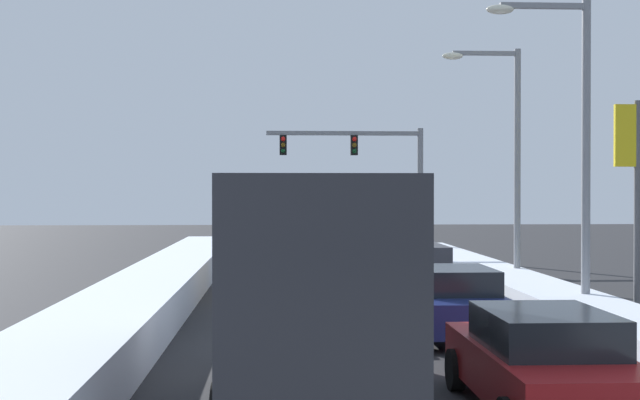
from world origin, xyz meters
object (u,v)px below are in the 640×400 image
object	(u,v)px
sedan_navy_right_lane_second	(452,301)
suv_charcoal_right_lane_third	(403,264)
traffic_light_gantry	(372,164)
sedan_red_right_lane_nearest	(542,362)
street_lamp_right_mid	(506,144)
street_lamp_right_near	(572,127)
box_truck_center_lane_nearest	(311,277)
suv_tan_center_lane_third	(292,262)
sedan_gray_center_lane_second	(299,294)

from	to	relation	value
sedan_navy_right_lane_second	suv_charcoal_right_lane_third	world-z (taller)	suv_charcoal_right_lane_third
traffic_light_gantry	sedan_red_right_lane_nearest	bearing A→B (deg)	-91.66
street_lamp_right_mid	street_lamp_right_near	bearing A→B (deg)	-92.33
sedan_red_right_lane_nearest	box_truck_center_lane_nearest	xyz separation A→B (m)	(-3.23, 0.71, 1.14)
sedan_navy_right_lane_second	box_truck_center_lane_nearest	distance (m)	6.76
suv_charcoal_right_lane_third	suv_tan_center_lane_third	distance (m)	3.37
sedan_red_right_lane_nearest	box_truck_center_lane_nearest	distance (m)	3.50
sedan_navy_right_lane_second	suv_charcoal_right_lane_third	size ratio (longest dim) A/B	0.92
street_lamp_right_mid	sedan_red_right_lane_nearest	bearing A→B (deg)	-103.82
sedan_navy_right_lane_second	suv_tan_center_lane_third	bearing A→B (deg)	114.71
sedan_navy_right_lane_second	sedan_gray_center_lane_second	world-z (taller)	same
box_truck_center_lane_nearest	sedan_gray_center_lane_second	xyz separation A→B (m)	(0.02, 7.22, -1.14)
suv_tan_center_lane_third	sedan_navy_right_lane_second	bearing A→B (deg)	-65.29
sedan_navy_right_lane_second	sedan_gray_center_lane_second	xyz separation A→B (m)	(-3.31, 1.44, 0.00)
sedan_gray_center_lane_second	sedan_red_right_lane_nearest	bearing A→B (deg)	-67.95
sedan_navy_right_lane_second	street_lamp_right_near	distance (m)	5.98
sedan_navy_right_lane_second	traffic_light_gantry	xyz separation A→B (m)	(0.73, 21.80, 3.73)
sedan_navy_right_lane_second	sedan_gray_center_lane_second	size ratio (longest dim) A/B	1.00
suv_charcoal_right_lane_third	suv_tan_center_lane_third	size ratio (longest dim) A/B	1.00
sedan_gray_center_lane_second	street_lamp_right_mid	xyz separation A→B (m)	(7.17, 8.15, 4.00)
street_lamp_right_near	street_lamp_right_mid	xyz separation A→B (m)	(0.28, 6.98, -0.01)
suv_charcoal_right_lane_third	sedan_navy_right_lane_second	bearing A→B (deg)	-88.75
suv_tan_center_lane_third	street_lamp_right_mid	world-z (taller)	street_lamp_right_mid
box_truck_center_lane_nearest	suv_tan_center_lane_third	xyz separation A→B (m)	(-0.04, 13.09, -0.88)
sedan_gray_center_lane_second	traffic_light_gantry	xyz separation A→B (m)	(4.03, 20.36, 3.73)
sedan_red_right_lane_nearest	traffic_light_gantry	world-z (taller)	traffic_light_gantry
sedan_red_right_lane_nearest	traffic_light_gantry	xyz separation A→B (m)	(0.82, 28.29, 3.73)
box_truck_center_lane_nearest	suv_tan_center_lane_third	size ratio (longest dim) A/B	1.47
sedan_red_right_lane_nearest	suv_charcoal_right_lane_third	bearing A→B (deg)	90.19
traffic_light_gantry	street_lamp_right_near	distance (m)	19.40
box_truck_center_lane_nearest	suv_tan_center_lane_third	bearing A→B (deg)	90.17
suv_tan_center_lane_third	street_lamp_right_near	world-z (taller)	street_lamp_right_near
sedan_navy_right_lane_second	street_lamp_right_mid	world-z (taller)	street_lamp_right_mid
street_lamp_right_near	street_lamp_right_mid	world-z (taller)	street_lamp_right_near
sedan_navy_right_lane_second	box_truck_center_lane_nearest	size ratio (longest dim) A/B	0.63
box_truck_center_lane_nearest	street_lamp_right_mid	distance (m)	17.21
sedan_navy_right_lane_second	traffic_light_gantry	size ratio (longest dim) A/B	0.60
traffic_light_gantry	sedan_gray_center_lane_second	bearing A→B (deg)	-101.21
suv_charcoal_right_lane_third	suv_tan_center_lane_third	world-z (taller)	same
traffic_light_gantry	suv_charcoal_right_lane_third	bearing A→B (deg)	-93.19
traffic_light_gantry	street_lamp_right_near	bearing A→B (deg)	-81.55
sedan_navy_right_lane_second	suv_charcoal_right_lane_third	bearing A→B (deg)	91.25
street_lamp_right_near	street_lamp_right_mid	size ratio (longest dim) A/B	1.00
street_lamp_right_near	sedan_gray_center_lane_second	bearing A→B (deg)	-170.38
suv_tan_center_lane_third	traffic_light_gantry	bearing A→B (deg)	74.25
street_lamp_right_near	sedan_navy_right_lane_second	bearing A→B (deg)	-143.89
suv_tan_center_lane_third	street_lamp_right_mid	size ratio (longest dim) A/B	0.62
suv_charcoal_right_lane_third	traffic_light_gantry	bearing A→B (deg)	86.81
suv_charcoal_right_lane_third	street_lamp_right_mid	xyz separation A→B (m)	(4.00, 3.28, 3.75)
suv_charcoal_right_lane_third	box_truck_center_lane_nearest	world-z (taller)	box_truck_center_lane_nearest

